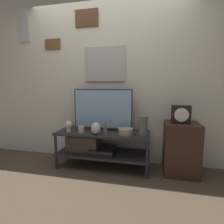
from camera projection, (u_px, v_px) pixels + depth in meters
name	position (u px, v px, depth m)	size (l,w,h in m)	color
ground_plane	(97.00, 175.00, 2.39)	(12.00, 12.00, 0.00)	#4C3D2D
wall_back	(108.00, 77.00, 2.78)	(6.40, 0.08, 2.70)	beige
media_console	(96.00, 144.00, 2.65)	(1.37, 0.52, 0.54)	#232326
television	(103.00, 109.00, 2.67)	(0.91, 0.05, 0.63)	#333338
vase_urn_stoneware	(96.00, 128.00, 2.44)	(0.13, 0.14, 0.17)	beige
vase_tall_ceramic	(143.00, 126.00, 2.33)	(0.12, 0.12, 0.27)	#4C5647
vase_slim_bronze	(105.00, 127.00, 2.46)	(0.08, 0.08, 0.20)	brown
vase_wide_bowl	(126.00, 132.00, 2.43)	(0.20, 0.20, 0.09)	tan
candle_jar	(81.00, 129.00, 2.53)	(0.09, 0.09, 0.10)	#C1B29E
decorative_bust	(68.00, 125.00, 2.56)	(0.10, 0.10, 0.17)	beige
side_table	(181.00, 148.00, 2.42)	(0.45, 0.44, 0.72)	#382319
mantel_clock	(181.00, 114.00, 2.33)	(0.24, 0.11, 0.24)	black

